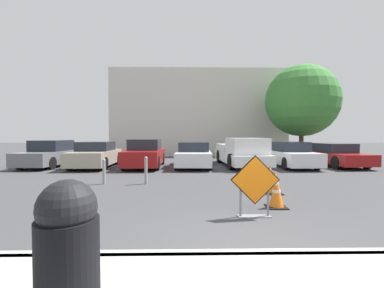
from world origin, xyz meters
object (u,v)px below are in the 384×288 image
Objects in this scene: road_closed_sign at (255,185)px; traffic_cone_third at (270,175)px; trash_bin at (68,241)px; parked_car_third at (145,154)px; traffic_cone_nearest at (276,192)px; pickup_truck at (242,153)px; bollard_nearest at (146,170)px; parked_car_fifth at (290,155)px; traffic_cone_second at (275,182)px; bollard_second at (104,171)px; parked_car_nearest at (51,154)px; parked_car_sixth at (334,155)px; parked_car_second at (96,155)px; parked_car_fourth at (194,155)px.

traffic_cone_third is at bearing 67.36° from road_closed_sign.
road_closed_sign reaches higher than trash_bin.
traffic_cone_third is 0.18× the size of parked_car_third.
parked_car_third reaches higher than traffic_cone_nearest.
road_closed_sign is at bearing -134.05° from traffic_cone_nearest.
pickup_truck reaches higher than bollard_nearest.
parked_car_fifth is (3.63, 8.12, 0.27)m from traffic_cone_nearest.
bollard_second is (-5.68, 1.64, 0.14)m from traffic_cone_second.
parked_car_sixth is (16.38, -0.14, -0.07)m from parked_car_nearest.
pickup_truck is at bearing 70.37° from trash_bin.
pickup_truck reaches higher than parked_car_third.
parked_car_nearest is 5.48m from parked_car_third.
parked_car_nearest is at bearing 139.27° from traffic_cone_nearest.
parked_car_fifth is (10.92, 0.04, -0.01)m from parked_car_second.
parked_car_second is at bearing 108.40° from trash_bin.
parked_car_third reaches higher than parked_car_second.
traffic_cone_nearest is 1.02× the size of traffic_cone_third.
parked_car_nearest is 0.81× the size of pickup_truck.
bollard_nearest is at bearing 174.99° from traffic_cone_third.
parked_car_second is 5.46m from parked_car_fourth.
parked_car_fifth reaches higher than bollard_second.
pickup_truck is 6.16× the size of bollard_second.
trash_bin is at bearing 85.07° from parked_car_fourth.
parked_car_third is (5.46, -0.51, 0.04)m from parked_car_nearest.
parked_car_second is at bearing 125.77° from bollard_nearest.
traffic_cone_third is 5.95m from bollard_second.
road_closed_sign is 1.87× the size of traffic_cone_second.
road_closed_sign is 2.54m from traffic_cone_second.
parked_car_sixth reaches higher than traffic_cone_second.
parked_car_second is at bearing -0.76° from parked_car_fifth.
parked_car_nearest is 14.04m from trash_bin.
parked_car_third reaches higher than parked_car_sixth.
pickup_truck is (0.46, 6.82, 0.39)m from traffic_cone_second.
parked_car_fifth reaches higher than parked_car_sixth.
parked_car_sixth is (10.92, 0.37, -0.10)m from parked_car_third.
parked_car_fifth is at bearing 64.55° from traffic_cone_second.
bollard_nearest reaches higher than traffic_cone_third.
bollard_nearest is 1.09× the size of bollard_second.
bollard_second is at bearing 21.46° from parked_car_sixth.
pickup_truck is (10.94, -0.35, 0.06)m from parked_car_nearest.
traffic_cone_second is 0.72× the size of bollard_nearest.
bollard_nearest reaches higher than traffic_cone_second.
parked_car_third reaches higher than traffic_cone_second.
traffic_cone_nearest is 6.07m from bollard_second.
traffic_cone_nearest is 13.23m from parked_car_nearest.
traffic_cone_third is at bearing 145.01° from parked_car_second.
parked_car_second is (-7.29, 8.09, 0.28)m from traffic_cone_nearest.
traffic_cone_second is 0.17× the size of parked_car_fourth.
traffic_cone_second is 6.84m from pickup_truck.
parked_car_fourth is 8.20m from parked_car_sixth.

